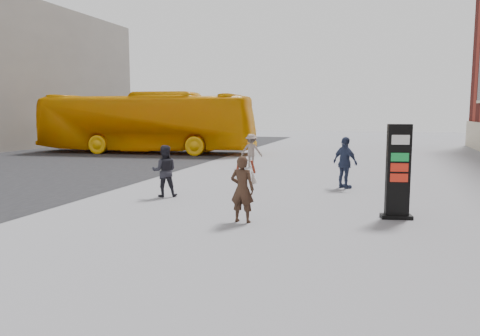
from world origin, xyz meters
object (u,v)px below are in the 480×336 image
(info_pylon, at_px, (398,172))
(bus, at_px, (147,123))
(pedestrian_b, at_px, (251,151))
(pedestrian_a, at_px, (164,171))
(pedestrian_c, at_px, (345,163))
(woman, at_px, (242,188))

(info_pylon, distance_m, bus, 19.98)
(pedestrian_b, bearing_deg, pedestrian_a, 84.49)
(pedestrian_b, xyz_separation_m, pedestrian_c, (4.49, -4.71, 0.10))
(woman, bearing_deg, info_pylon, -154.92)
(woman, xyz_separation_m, pedestrian_a, (-3.15, 2.45, -0.02))
(woman, bearing_deg, bus, -52.90)
(info_pylon, distance_m, pedestrian_a, 6.67)
(info_pylon, relative_size, pedestrian_c, 1.32)
(pedestrian_c, bearing_deg, pedestrian_b, -6.97)
(bus, height_order, pedestrian_c, bus)
(pedestrian_a, xyz_separation_m, pedestrian_b, (0.58, 7.78, -0.01))
(bus, bearing_deg, info_pylon, -140.49)
(pedestrian_b, bearing_deg, pedestrian_c, 132.39)
(woman, height_order, pedestrian_b, woman)
(bus, distance_m, pedestrian_b, 9.74)
(info_pylon, relative_size, woman, 1.46)
(info_pylon, relative_size, pedestrian_b, 1.48)
(woman, xyz_separation_m, bus, (-10.65, 15.57, 1.04))
(info_pylon, xyz_separation_m, bus, (-14.08, 14.16, 0.70))
(info_pylon, bearing_deg, woman, -168.13)
(info_pylon, distance_m, pedestrian_c, 4.39)
(woman, distance_m, bus, 18.89)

